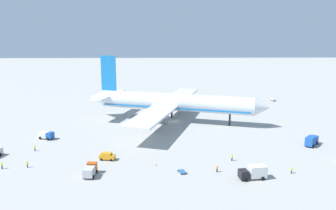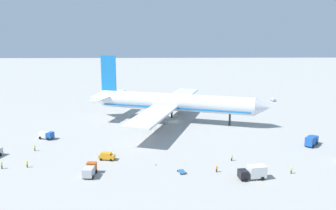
# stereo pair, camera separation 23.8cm
# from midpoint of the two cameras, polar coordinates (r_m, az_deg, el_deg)

# --- Properties ---
(ground_plane) EXTENTS (600.00, 600.00, 0.00)m
(ground_plane) POSITION_cam_midpoint_polar(r_m,az_deg,el_deg) (131.24, 1.15, -2.69)
(ground_plane) COLOR #9E9E99
(airliner) EXTENTS (67.08, 67.73, 23.89)m
(airliner) POSITION_cam_midpoint_polar(r_m,az_deg,el_deg) (129.98, 0.61, 0.41)
(airliner) COLOR silver
(airliner) RESTS_ON ground
(service_truck_0) EXTENTS (5.60, 6.05, 2.90)m
(service_truck_0) POSITION_cam_midpoint_polar(r_m,az_deg,el_deg) (112.42, 22.13, -5.33)
(service_truck_0) COLOR #194CA5
(service_truck_0) RESTS_ON ground
(service_truck_2) EXTENTS (6.57, 3.45, 3.14)m
(service_truck_2) POSITION_cam_midpoint_polar(r_m,az_deg,el_deg) (84.23, 13.63, -10.49)
(service_truck_2) COLOR black
(service_truck_2) RESTS_ON ground
(service_truck_4) EXTENTS (5.15, 3.70, 2.33)m
(service_truck_4) POSITION_cam_midpoint_polar(r_m,az_deg,el_deg) (116.78, -19.15, -4.60)
(service_truck_4) COLOR #194CA5
(service_truck_4) RESTS_ON ground
(service_truck_5) EXTENTS (2.83, 5.24, 2.63)m
(service_truck_5) POSITION_cam_midpoint_polar(r_m,az_deg,el_deg) (85.55, -12.56, -10.25)
(service_truck_5) COLOR #BF4C14
(service_truck_5) RESTS_ON ground
(service_van) EXTENTS (4.32, 2.64, 1.97)m
(service_van) POSITION_cam_midpoint_polar(r_m,az_deg,el_deg) (94.78, -9.89, -8.13)
(service_van) COLOR orange
(service_van) RESTS_ON ground
(baggage_cart_0) EXTENTS (2.22, 3.22, 0.40)m
(baggage_cart_0) POSITION_cam_midpoint_polar(r_m,az_deg,el_deg) (85.80, 2.23, -10.71)
(baggage_cart_0) COLOR #26598C
(baggage_cart_0) RESTS_ON ground
(baggage_cart_1) EXTENTS (1.82, 3.37, 1.31)m
(baggage_cart_1) POSITION_cam_midpoint_polar(r_m,az_deg,el_deg) (175.99, 16.62, 0.86)
(baggage_cart_1) COLOR #26598C
(baggage_cart_1) RESTS_ON ground
(ground_worker_0) EXTENTS (0.49, 0.49, 1.63)m
(ground_worker_0) POSITION_cam_midpoint_polar(r_m,az_deg,el_deg) (90.00, 19.27, -9.92)
(ground_worker_0) COLOR #3F3F47
(ground_worker_0) RESTS_ON ground
(ground_worker_1) EXTENTS (0.52, 0.52, 1.79)m
(ground_worker_1) POSITION_cam_midpoint_polar(r_m,az_deg,el_deg) (96.69, -25.33, -8.82)
(ground_worker_1) COLOR navy
(ground_worker_1) RESTS_ON ground
(ground_worker_2) EXTENTS (0.54, 0.54, 1.69)m
(ground_worker_2) POSITION_cam_midpoint_polar(r_m,az_deg,el_deg) (94.29, 10.23, -8.37)
(ground_worker_2) COLOR black
(ground_worker_2) RESTS_ON ground
(ground_worker_3) EXTENTS (0.55, 0.55, 1.71)m
(ground_worker_3) POSITION_cam_midpoint_polar(r_m,az_deg,el_deg) (95.18, -21.86, -8.87)
(ground_worker_3) COLOR #3F3F47
(ground_worker_3) RESTS_ON ground
(ground_worker_4) EXTENTS (0.47, 0.47, 1.66)m
(ground_worker_4) POSITION_cam_midpoint_polar(r_m,az_deg,el_deg) (106.72, -20.79, -6.54)
(ground_worker_4) COLOR #3F3F47
(ground_worker_4) RESTS_ON ground
(ground_worker_5) EXTENTS (0.48, 0.48, 1.61)m
(ground_worker_5) POSITION_cam_midpoint_polar(r_m,az_deg,el_deg) (86.70, 7.85, -10.18)
(ground_worker_5) COLOR black
(ground_worker_5) RESTS_ON ground
(traffic_cone_0) EXTENTS (0.36, 0.36, 0.55)m
(traffic_cone_0) POSITION_cam_midpoint_polar(r_m,az_deg,el_deg) (167.70, -10.09, 0.49)
(traffic_cone_0) COLOR orange
(traffic_cone_0) RESTS_ON ground
(traffic_cone_1) EXTENTS (0.36, 0.36, 0.55)m
(traffic_cone_1) POSITION_cam_midpoint_polar(r_m,az_deg,el_deg) (90.00, -2.02, -9.58)
(traffic_cone_1) COLOR orange
(traffic_cone_1) RESTS_ON ground
(traffic_cone_2) EXTENTS (0.36, 0.36, 0.55)m
(traffic_cone_2) POSITION_cam_midpoint_polar(r_m,az_deg,el_deg) (166.61, -11.90, 0.34)
(traffic_cone_2) COLOR orange
(traffic_cone_2) RESTS_ON ground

